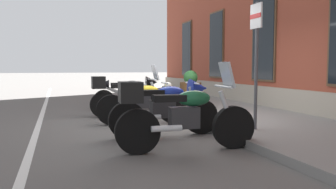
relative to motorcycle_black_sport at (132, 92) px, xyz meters
The scene contains 10 objects.
ground_plane 2.78m from the motorcycle_black_sport, 15.50° to the left, with size 140.00×140.00×0.00m, color #565451.
sidewalk 3.48m from the motorcycle_black_sport, 40.49° to the left, with size 28.69×3.02×0.13m, color slate.
lane_stripe 3.65m from the motorcycle_black_sport, 43.32° to the right, with size 28.69×0.12×0.01m, color silver.
motorcycle_black_sport is the anchor object (origin of this frame).
motorcycle_silver_touring 1.32m from the motorcycle_black_sport, 16.09° to the right, with size 0.62×2.12×1.32m.
motorcycle_yellow_naked 2.54m from the motorcycle_black_sport, ahead, with size 0.62×2.03×0.93m.
motorcycle_blue_sport 4.03m from the motorcycle_black_sport, ahead, with size 0.62×2.08×1.05m.
motorcycle_green_touring 5.24m from the motorcycle_black_sport, ahead, with size 0.62×2.18×1.35m.
parking_sign 4.83m from the motorcycle_black_sport, 16.99° to the left, with size 0.36×0.07×2.29m.
barrel_planter 1.72m from the motorcycle_black_sport, 62.53° to the left, with size 0.64×0.64×1.04m.
Camera 1 is at (7.59, -2.78, 1.27)m, focal length 38.17 mm.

